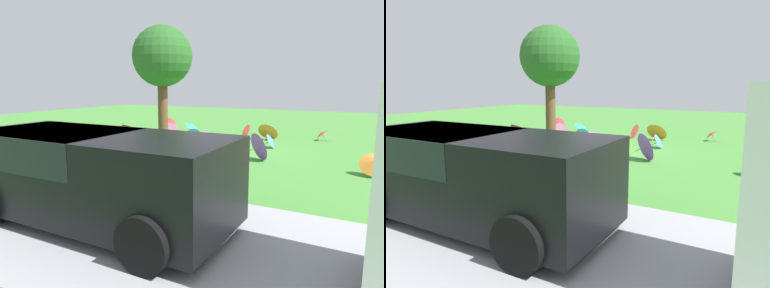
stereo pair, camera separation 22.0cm
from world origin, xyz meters
The scene contains 18 objects.
ground centered at (0.00, 0.00, 0.00)m, with size 40.00×40.00×0.00m, color #478C38.
road_strip centered at (0.00, 6.86, 0.00)m, with size 40.00×4.02×0.01m, color #9E9EA3.
van_dark centered at (-1.14, 6.90, 0.91)m, with size 4.61×2.14×1.53m.
park_bench centered at (3.77, 3.02, 0.47)m, with size 1.60×0.49×0.90m.
shade_tree centered at (1.43, 0.70, 3.20)m, with size 2.11×2.11×4.33m.
parasol_purple_0 centered at (5.71, 2.31, 0.46)m, with size 0.83×0.89×0.79m.
parasol_red_0 centered at (3.75, -0.38, 0.47)m, with size 0.94×0.89×0.78m.
parasol_purple_1 centered at (-0.93, 1.91, 0.47)m, with size 0.92×0.98×0.94m.
parasol_pink_0 centered at (2.32, -1.16, 0.36)m, with size 0.73×0.72×0.71m.
parasol_red_1 centered at (3.78, -3.37, 0.34)m, with size 0.77×0.74×0.68m.
parasol_red_2 centered at (-0.37, -2.98, 0.31)m, with size 0.54×0.66×0.63m.
parasol_blue_0 centered at (1.42, -1.62, 0.27)m, with size 0.68×0.63×0.54m.
parasol_teal_1 centered at (2.23, -3.00, 0.39)m, with size 0.70×0.73×0.62m.
parasol_purple_2 centered at (-2.27, 0.89, 0.45)m, with size 0.96×0.95×0.90m.
parasol_blue_1 centered at (-2.02, -1.24, 0.27)m, with size 0.56×0.59×0.55m.
parasol_red_3 centered at (-3.37, -3.85, 0.30)m, with size 0.52×0.58×0.52m.
parasol_orange_1 centered at (-1.39, -3.00, 0.39)m, with size 0.95×0.87×0.78m.
parasol_orange_2 centered at (-5.38, 1.44, 0.36)m, with size 0.75×0.66×0.66m.
Camera 2 is at (-5.50, 10.89, 2.32)m, focal length 32.02 mm.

